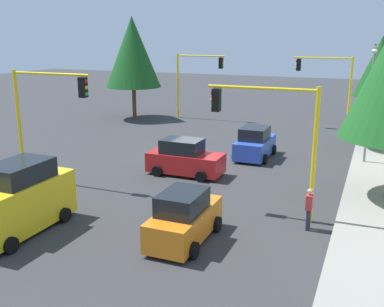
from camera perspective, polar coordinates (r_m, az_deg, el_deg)
ground_plane at (r=26.63m, az=0.51°, el=-1.42°), size 120.00×120.00×0.00m
lane_arrow_near at (r=19.05m, az=-21.74°, el=-9.30°), size 2.40×1.10×1.10m
traffic_signal_near_right at (r=23.65m, az=-18.20°, el=5.91°), size 0.36×4.59×5.78m
traffic_signal_far_right at (r=40.83m, az=0.49°, el=10.14°), size 0.36×4.59×5.83m
traffic_signal_far_left at (r=38.04m, az=16.89°, el=9.18°), size 0.36×4.59×5.84m
traffic_signal_near_left at (r=18.46m, az=9.89°, el=3.61°), size 0.36×4.59×5.55m
street_lamp_curbside at (r=27.48m, az=21.79°, el=7.29°), size 2.15×0.28×7.00m
tree_opposite_side at (r=41.24m, az=-7.56°, el=12.66°), size 4.95×4.95×9.09m
tree_roadside_far at (r=41.77m, az=22.80°, el=10.17°), size 4.08×4.08×7.44m
delivery_van_yellow at (r=18.59m, az=-21.30°, el=-5.63°), size 4.80×2.22×2.77m
car_red at (r=24.56m, az=-0.93°, el=-0.65°), size 2.09×4.11×1.98m
car_orange at (r=16.75m, az=-1.00°, el=-8.23°), size 3.86×1.94×1.98m
car_blue at (r=28.20m, az=8.01°, el=1.24°), size 3.96×2.09×1.98m
pedestrian_crossing at (r=18.25m, az=14.66°, el=-6.70°), size 0.40×0.24×1.70m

